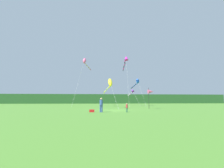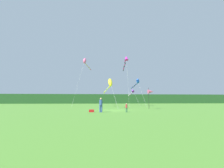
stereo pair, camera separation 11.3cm
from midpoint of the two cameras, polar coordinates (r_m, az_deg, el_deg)
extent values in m
plane|color=#4C842D|center=(22.69, 1.38, -9.45)|extent=(120.00, 120.00, 0.00)
cube|color=#234C23|center=(67.53, -3.35, -5.37)|extent=(108.00, 3.68, 3.89)
cylinder|color=#334C8C|center=(19.07, -4.39, -8.89)|extent=(0.17, 0.17, 0.82)
cylinder|color=#334C8C|center=(19.08, -3.82, -8.90)|extent=(0.17, 0.17, 0.82)
cylinder|color=#334C8C|center=(19.05, -4.09, -6.68)|extent=(0.38, 0.38, 0.65)
sphere|color=tan|center=(19.04, -4.08, -5.34)|extent=(0.24, 0.24, 0.24)
cylinder|color=#3F724C|center=(19.10, 5.02, -9.35)|extent=(0.11, 0.11, 0.51)
cylinder|color=#3F724C|center=(19.12, 5.37, -9.34)|extent=(0.11, 0.11, 0.51)
cylinder|color=#B23338|center=(19.09, 5.18, -7.96)|extent=(0.24, 0.24, 0.41)
sphere|color=tan|center=(19.08, 5.17, -7.13)|extent=(0.15, 0.15, 0.15)
cube|color=red|center=(19.43, -7.44, -9.56)|extent=(0.60, 0.36, 0.31)
cylinder|color=black|center=(26.54, 13.00, -5.07)|extent=(0.06, 0.06, 3.44)
cone|color=#E5598C|center=(26.69, 13.66, -2.69)|extent=(0.90, 0.70, 0.70)
cylinder|color=#B2B2B2|center=(27.56, 0.60, -3.87)|extent=(0.94, 4.52, 4.77)
ellipsoid|color=yellow|center=(29.92, -0.75, 0.54)|extent=(1.03, 1.61, 1.91)
cylinder|color=yellow|center=(30.18, -1.09, -1.07)|extent=(0.50, 0.84, 0.43)
cylinder|color=white|center=(30.88, -1.60, -1.52)|extent=(0.34, 0.82, 0.32)
cylinder|color=yellow|center=(31.60, -1.93, -1.88)|extent=(0.33, 0.83, 0.36)
cylinder|color=white|center=(32.34, -2.22, -2.30)|extent=(0.31, 0.84, 0.40)
cylinder|color=yellow|center=(33.06, -2.59, -2.65)|extent=(0.43, 0.82, 0.31)
cylinder|color=white|center=(33.79, -2.83, -2.91)|extent=(0.23, 0.80, 0.31)
cylinder|color=yellow|center=(34.54, -2.94, -3.18)|extent=(0.29, 0.81, 0.33)
cylinder|color=#B2B2B2|center=(36.27, -12.08, 0.76)|extent=(2.15, 4.88, 11.03)
ellipsoid|color=#E5598C|center=(39.54, -9.98, 8.30)|extent=(1.11, 1.28, 1.51)
cylinder|color=#E5598C|center=(39.65, -9.82, 7.38)|extent=(0.40, 0.63, 0.30)
cylinder|color=white|center=(40.11, -9.45, 7.03)|extent=(0.45, 0.65, 0.36)
cylinder|color=#E5598C|center=(40.58, -9.16, 6.66)|extent=(0.30, 0.63, 0.31)
cylinder|color=white|center=(41.08, -8.89, 6.34)|extent=(0.42, 0.63, 0.31)
cylinder|color=#E5598C|center=(41.54, -8.55, 6.01)|extent=(0.42, 0.65, 0.34)
cylinder|color=white|center=(42.03, -8.29, 5.66)|extent=(0.32, 0.64, 0.34)
cylinder|color=#E5598C|center=(42.50, -7.98, 5.30)|extent=(0.51, 0.64, 0.38)
cylinder|color=#B2B2B2|center=(33.94, 5.57, 1.06)|extent=(0.13, 3.33, 10.98)
cone|color=#E026B2|center=(36.60, 5.06, 9.31)|extent=(0.95, 1.19, 1.23)
cylinder|color=#E026B2|center=(36.88, 4.78, 8.37)|extent=(0.40, 0.99, 0.41)
cylinder|color=black|center=(37.68, 4.57, 7.64)|extent=(0.45, 1.01, 0.51)
cylinder|color=#E026B2|center=(38.52, 4.48, 6.96)|extent=(0.23, 0.97, 0.39)
cylinder|color=black|center=(39.36, 4.26, 6.32)|extent=(0.26, 1.00, 0.47)
cylinder|color=#E026B2|center=(40.20, 4.07, 5.63)|extent=(0.20, 0.99, 0.51)
cylinder|color=black|center=(41.05, 3.95, 5.04)|extent=(0.33, 0.98, 0.36)
cylinder|color=#B2B2B2|center=(37.09, 10.58, -3.22)|extent=(0.68, 4.36, 6.11)
ellipsoid|color=blue|center=(39.33, 9.15, 1.07)|extent=(0.91, 1.36, 1.46)
cylinder|color=blue|center=(39.53, 8.98, 0.21)|extent=(0.32, 0.66, 0.34)
cylinder|color=black|center=(40.05, 8.61, -0.04)|extent=(0.32, 0.65, 0.28)
cylinder|color=blue|center=(40.57, 8.28, -0.31)|extent=(0.27, 0.67, 0.38)
cylinder|color=black|center=(41.10, 7.99, -0.62)|extent=(0.28, 0.66, 0.34)
cylinder|color=blue|center=(41.65, 7.73, -0.85)|extent=(0.23, 0.63, 0.29)
cylinder|color=black|center=(42.16, 7.39, -1.07)|extent=(0.41, 0.67, 0.34)
cylinder|color=blue|center=(42.68, 7.06, -1.31)|extent=(0.24, 0.64, 0.32)
cylinder|color=black|center=(43.24, 6.90, -1.52)|extent=(0.25, 0.63, 0.29)
cylinder|color=#B2B2B2|center=(40.16, 8.61, -4.93)|extent=(0.79, 4.90, 4.04)
cone|color=purple|center=(42.51, 7.26, -2.28)|extent=(0.93, 1.41, 1.26)
cylinder|color=purple|center=(42.74, 7.19, -2.96)|extent=(0.20, 0.55, 0.29)
cylinder|color=white|center=(43.21, 6.96, -3.18)|extent=(0.34, 0.61, 0.37)
cylinder|color=purple|center=(43.68, 6.71, -3.44)|extent=(0.26, 0.60, 0.36)
cylinder|color=white|center=(44.15, 6.44, -3.66)|extent=(0.36, 0.60, 0.33)
cylinder|color=purple|center=(44.62, 6.19, -3.88)|extent=(0.24, 0.59, 0.36)
cylinder|color=white|center=(45.08, 5.91, -4.04)|extent=(0.39, 0.57, 0.25)
camera|label=1|loc=(0.06, -90.11, 0.01)|focal=25.37mm
camera|label=2|loc=(0.06, 89.89, -0.01)|focal=25.37mm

